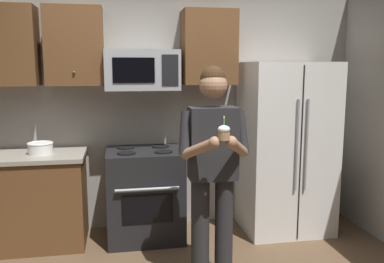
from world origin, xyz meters
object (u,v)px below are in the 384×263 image
bowl_large_white (40,148)px  person (213,163)px  microwave (142,70)px  oven_range (145,194)px  refrigerator (286,148)px  cupcake (224,132)px

bowl_large_white → person: (1.48, -0.96, 0.02)m
microwave → bowl_large_white: 1.25m
oven_range → refrigerator: refrigerator is taller
oven_range → microwave: (0.00, 0.12, 1.26)m
refrigerator → cupcake: bearing=-129.1°
refrigerator → person: size_ratio=1.02×
oven_range → cupcake: (0.49, -1.29, 0.83)m
person → oven_range: bearing=117.0°
oven_range → cupcake: bearing=-69.3°
microwave → oven_range: bearing=-90.0°
person → microwave: bearing=114.3°
microwave → cupcake: bearing=-70.9°
bowl_large_white → refrigerator: bearing=-1.1°
person → cupcake: size_ratio=10.13×
microwave → refrigerator: bearing=-6.0°
refrigerator → bowl_large_white: bearing=178.9°
oven_range → microwave: size_ratio=1.26×
microwave → refrigerator: size_ratio=0.41×
oven_range → cupcake: 1.61m
oven_range → bowl_large_white: size_ratio=3.87×
microwave → person: (0.49, -1.08, -0.72)m
bowl_large_white → cupcake: (1.48, -1.29, 0.31)m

